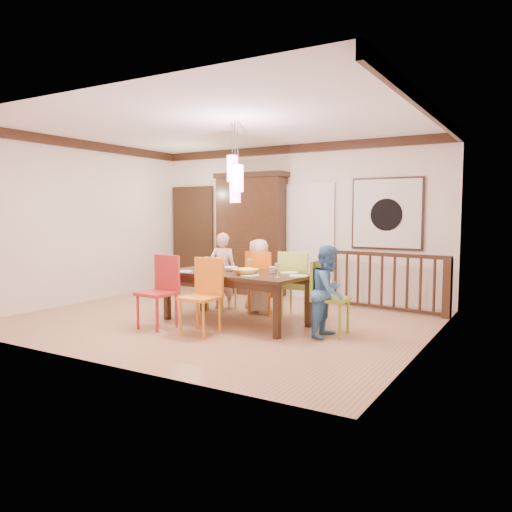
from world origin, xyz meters
The scene contains 37 objects.
floor centered at (0.00, 0.00, 0.00)m, with size 6.00×6.00×0.00m, color #A3704F.
ceiling centered at (0.00, 0.00, 2.90)m, with size 6.00×6.00×0.00m, color white.
wall_back centered at (0.00, 2.50, 1.45)m, with size 6.00×6.00×0.00m, color beige.
wall_left centered at (-3.00, 0.00, 1.45)m, with size 5.00×5.00×0.00m, color beige.
wall_right centered at (3.00, 0.00, 1.45)m, with size 5.00×5.00×0.00m, color beige.
crown_molding centered at (0.00, 0.00, 2.82)m, with size 6.00×5.00×0.16m, color black, non-canonical shape.
panel_door centered at (-2.40, 2.45, 1.05)m, with size 1.04×0.07×2.24m, color black.
white_doorway centered at (0.35, 2.46, 1.05)m, with size 0.97×0.05×2.22m, color silver.
painting centered at (1.80, 2.46, 1.60)m, with size 1.25×0.06×1.25m.
pendant_cluster centered at (0.33, -0.11, 2.11)m, with size 0.27×0.21×1.14m.
dining_table centered at (0.33, -0.11, 0.67)m, with size 2.22×1.17×0.75m.
chair_far_left centered at (-0.43, 0.64, 0.51)m, with size 0.45×0.45×0.89m.
chair_far_mid centered at (0.36, 0.71, 0.58)m, with size 0.46×0.46×1.01m.
chair_far_right centered at (0.98, 0.63, 0.59)m, with size 0.50×0.50×1.04m.
chair_near_left centered at (-0.44, -0.93, 0.58)m, with size 0.49×0.49×1.02m.
chair_near_mid centered at (0.29, -0.90, 0.58)m, with size 0.46×0.46×1.01m.
chair_end_right centered at (1.79, -0.04, 0.56)m, with size 0.47×0.47×0.98m.
china_hutch centered at (-0.85, 2.30, 1.20)m, with size 1.52×0.46×2.40m.
balustrade centered at (1.89, 1.95, 0.50)m, with size 2.25×0.35×0.96m.
person_far_left centered at (-0.44, 0.70, 0.64)m, with size 0.47×0.31×1.29m, color beige.
person_far_mid centered at (0.25, 0.71, 0.60)m, with size 0.58×0.38×1.20m, color #C8B097.
person_end_right centered at (1.80, -0.16, 0.60)m, with size 0.58×0.45×1.20m, color #3F74B1.
serving_bowl centered at (0.60, -0.26, 0.79)m, with size 0.34×0.34×0.08m, color gold.
small_bowl centered at (0.19, -0.01, 0.78)m, with size 0.20×0.20×0.06m, color white.
cup_left centered at (-0.15, -0.24, 0.80)m, with size 0.13×0.13×0.11m, color silver.
cup_right centered at (0.84, 0.08, 0.80)m, with size 0.10×0.10×0.10m, color silver.
plate_far_left centered at (-0.33, 0.24, 0.76)m, with size 0.26×0.26×0.01m, color white.
plate_far_mid centered at (0.36, 0.18, 0.76)m, with size 0.26×0.26×0.01m, color white.
plate_far_right centered at (1.05, 0.19, 0.76)m, with size 0.26×0.26×0.01m, color white.
plate_near_left centered at (-0.36, -0.45, 0.76)m, with size 0.26×0.26×0.01m, color white.
plate_near_mid centered at (0.72, -0.35, 0.76)m, with size 0.26×0.26×0.01m, color white.
plate_end_right centered at (1.32, -0.06, 0.76)m, with size 0.26×0.26×0.01m, color white.
wine_glass_a centered at (-0.21, 0.05, 0.84)m, with size 0.08×0.08×0.19m, color #590C19, non-canonical shape.
wine_glass_b centered at (0.47, 0.06, 0.84)m, with size 0.08×0.08×0.19m, color silver, non-canonical shape.
wine_glass_c centered at (0.29, -0.39, 0.84)m, with size 0.08×0.08×0.19m, color #590C19, non-canonical shape.
wine_glass_d centered at (1.11, -0.28, 0.84)m, with size 0.08×0.08×0.19m, color silver, non-canonical shape.
napkin centered at (0.23, -0.50, 0.76)m, with size 0.18×0.14×0.01m, color #D83359.
Camera 1 is at (4.23, -6.16, 1.62)m, focal length 35.00 mm.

